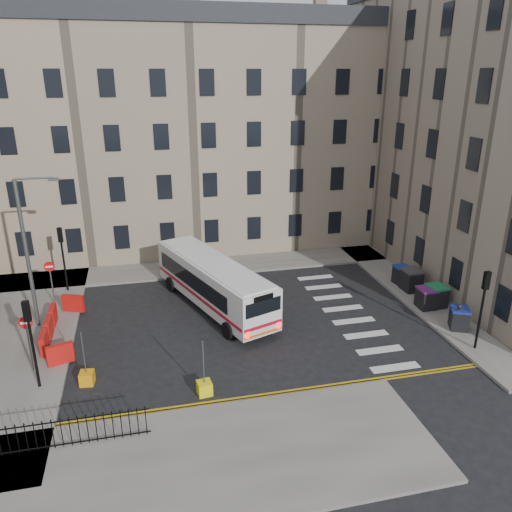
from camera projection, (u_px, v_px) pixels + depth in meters
name	position (u px, v px, depth m)	size (l,w,h in m)	color
ground	(279.00, 319.00, 28.09)	(120.00, 120.00, 0.00)	black
pavement_north	(163.00, 271.00, 34.64)	(36.00, 3.20, 0.15)	slate
pavement_east	(391.00, 277.00, 33.64)	(2.40, 26.00, 0.15)	slate
pavement_west	(15.00, 337.00, 26.00)	(6.00, 22.00, 0.15)	slate
pavement_sw	(163.00, 467.00, 17.45)	(20.00, 6.00, 0.15)	slate
terrace_north	(137.00, 134.00, 37.75)	(38.30, 10.80, 17.20)	gray
traffic_light_east	(483.00, 298.00, 23.91)	(0.28, 0.22, 4.10)	black
traffic_light_nw	(62.00, 249.00, 30.47)	(0.28, 0.22, 4.10)	black
traffic_light_sw	(30.00, 331.00, 20.88)	(0.28, 0.22, 4.10)	black
streetlamp	(27.00, 253.00, 25.64)	(0.50, 0.22, 8.14)	#595B5E
no_entry_north	(50.00, 274.00, 28.81)	(0.60, 0.08, 3.00)	#595B5E
no_entry_south	(27.00, 332.00, 22.42)	(0.60, 0.08, 3.00)	#595B5E
roadworks_barriers	(56.00, 327.00, 25.80)	(1.66, 6.26, 1.00)	red
iron_railings	(40.00, 436.00, 17.95)	(7.80, 0.04, 1.20)	black
bus	(213.00, 281.00, 28.93)	(5.78, 10.56, 2.83)	white
wheelie_bin_a	(459.00, 318.00, 26.56)	(1.28, 1.35, 1.17)	black
wheelie_bin_b	(426.00, 298.00, 28.87)	(0.99, 1.13, 1.22)	black
wheelie_bin_c	(436.00, 296.00, 29.08)	(1.09, 1.23, 1.28)	black
wheelie_bin_d	(411.00, 280.00, 31.19)	(1.12, 1.28, 1.37)	black
wheelie_bin_e	(402.00, 275.00, 32.13)	(1.06, 1.19, 1.20)	black
pedestrian	(457.00, 317.00, 26.29)	(0.56, 0.37, 1.53)	black
bollard_yellow	(87.00, 378.00, 22.14)	(0.60, 0.60, 0.60)	orange
bollard_chevron	(204.00, 388.00, 21.44)	(0.60, 0.60, 0.60)	yellow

